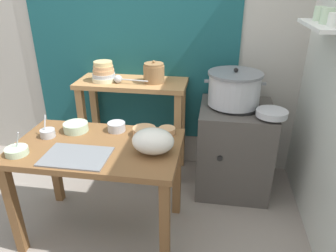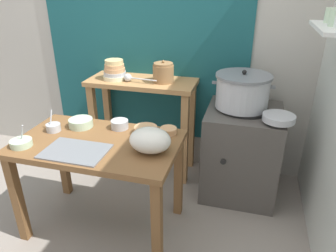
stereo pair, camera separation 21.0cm
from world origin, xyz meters
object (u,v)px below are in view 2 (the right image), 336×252
at_px(serving_tray, 75,151).
at_px(back_shelf_table, 143,103).
at_px(stove_block, 241,152).
at_px(prep_bowl_4, 168,130).
at_px(prep_bowl_2, 53,127).
at_px(ladle, 129,78).
at_px(prep_bowl_3, 21,143).
at_px(bowl_stack_enamel, 115,71).
at_px(wide_pan, 279,118).
at_px(steamer_pot, 242,91).
at_px(clay_pot, 163,73).
at_px(prep_bowl_0, 81,123).
at_px(prep_bowl_5, 146,130).
at_px(prep_table, 99,155).
at_px(plastic_bag, 150,140).
at_px(prep_bowl_1, 120,124).

bearing_deg(serving_tray, back_shelf_table, 84.90).
xyz_separation_m(stove_block, prep_bowl_4, (-0.51, -0.48, 0.36)).
relative_size(prep_bowl_2, prep_bowl_4, 1.33).
height_order(ladle, prep_bowl_3, ladle).
relative_size(stove_block, bowl_stack_enamel, 3.74).
xyz_separation_m(back_shelf_table, wide_pan, (1.15, -0.32, 0.12)).
height_order(steamer_pot, prep_bowl_4, steamer_pot).
bearing_deg(prep_bowl_4, steamer_pot, 46.80).
bearing_deg(stove_block, prep_bowl_4, -136.73).
bearing_deg(clay_pot, prep_bowl_0, -123.50).
xyz_separation_m(prep_bowl_4, prep_bowl_5, (-0.15, -0.05, 0.01)).
distance_m(back_shelf_table, serving_tray, 1.02).
relative_size(prep_table, steamer_pot, 2.29).
relative_size(prep_table, ladle, 3.62).
bearing_deg(plastic_bag, prep_bowl_4, 80.70).
bearing_deg(bowl_stack_enamel, prep_bowl_1, -64.31).
relative_size(stove_block, clay_pot, 4.11).
distance_m(ladle, wide_pan, 1.27).
height_order(prep_bowl_0, prep_bowl_2, prep_bowl_2).
bearing_deg(plastic_bag, back_shelf_table, 112.52).
bearing_deg(prep_bowl_4, bowl_stack_enamel, 138.38).
bearing_deg(prep_bowl_2, prep_bowl_1, 20.70).
xyz_separation_m(prep_table, serving_tray, (-0.07, -0.17, 0.12)).
xyz_separation_m(back_shelf_table, prep_bowl_3, (-0.47, -1.04, 0.07)).
xyz_separation_m(steamer_pot, prep_bowl_2, (-1.27, -0.67, -0.16)).
relative_size(wide_pan, prep_bowl_3, 1.54).
bearing_deg(prep_bowl_2, plastic_bag, -7.18).
relative_size(prep_table, back_shelf_table, 1.15).
relative_size(steamer_pot, ladle, 1.59).
relative_size(prep_bowl_0, prep_bowl_5, 1.07).
distance_m(prep_bowl_1, prep_bowl_4, 0.37).
height_order(steamer_pot, clay_pot, clay_pot).
distance_m(plastic_bag, prep_bowl_5, 0.26).
relative_size(clay_pot, prep_bowl_3, 1.25).
xyz_separation_m(ladle, prep_bowl_1, (0.13, -0.55, -0.18)).
height_order(back_shelf_table, ladle, ladle).
bearing_deg(wide_pan, plastic_bag, -144.53).
xyz_separation_m(clay_pot, wide_pan, (0.95, -0.32, -0.18)).
bearing_deg(back_shelf_table, prep_bowl_4, -56.03).
height_order(back_shelf_table, stove_block, back_shelf_table).
bearing_deg(clay_pot, back_shelf_table, -180.00).
xyz_separation_m(plastic_bag, prep_bowl_2, (-0.76, 0.10, -0.05)).
bearing_deg(prep_bowl_2, stove_block, 26.46).
bearing_deg(prep_bowl_2, prep_bowl_0, 37.01).
bearing_deg(serving_tray, prep_bowl_4, 39.10).
relative_size(stove_block, prep_bowl_1, 6.19).
bearing_deg(clay_pot, prep_bowl_2, -127.25).
relative_size(steamer_pot, prep_bowl_4, 4.13).
xyz_separation_m(bowl_stack_enamel, wide_pan, (1.39, -0.28, -0.17)).
relative_size(prep_bowl_1, prep_bowl_3, 0.83).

